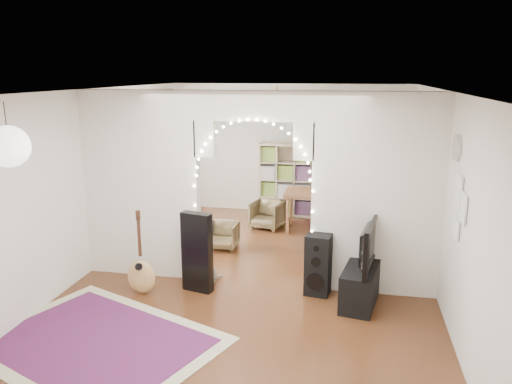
% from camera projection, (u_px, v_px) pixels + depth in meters
% --- Properties ---
extents(floor, '(7.50, 7.50, 0.00)m').
position_uv_depth(floor, '(254.00, 281.00, 7.20)').
color(floor, black).
rests_on(floor, ground).
extents(ceiling, '(5.00, 7.50, 0.02)m').
position_uv_depth(ceiling, '(254.00, 90.00, 6.56)').
color(ceiling, white).
rests_on(ceiling, wall_back).
extents(wall_back, '(5.00, 0.02, 2.70)m').
position_uv_depth(wall_back, '(289.00, 149.00, 10.46)').
color(wall_back, silver).
rests_on(wall_back, floor).
extents(wall_front, '(5.00, 0.02, 2.70)m').
position_uv_depth(wall_front, '(144.00, 319.00, 3.30)').
color(wall_front, silver).
rests_on(wall_front, floor).
extents(wall_left, '(0.02, 7.50, 2.70)m').
position_uv_depth(wall_left, '(88.00, 182.00, 7.35)').
color(wall_left, silver).
rests_on(wall_left, floor).
extents(wall_right, '(0.02, 7.50, 2.70)m').
position_uv_depth(wall_right, '(444.00, 199.00, 6.42)').
color(wall_right, silver).
rests_on(wall_right, floor).
extents(divider_wall, '(5.00, 0.20, 2.70)m').
position_uv_depth(divider_wall, '(254.00, 185.00, 6.86)').
color(divider_wall, silver).
rests_on(divider_wall, floor).
extents(fairy_lights, '(1.64, 0.04, 1.60)m').
position_uv_depth(fairy_lights, '(252.00, 178.00, 6.71)').
color(fairy_lights, '#FFEABF').
rests_on(fairy_lights, divider_wall).
extents(window, '(0.04, 1.20, 1.40)m').
position_uv_depth(window, '(140.00, 153.00, 9.02)').
color(window, white).
rests_on(window, wall_left).
extents(wall_clock, '(0.03, 0.31, 0.31)m').
position_uv_depth(wall_clock, '(457.00, 148.00, 5.67)').
color(wall_clock, white).
rests_on(wall_clock, wall_right).
extents(picture_frames, '(0.02, 0.50, 0.70)m').
position_uv_depth(picture_frames, '(459.00, 208.00, 5.43)').
color(picture_frames, white).
rests_on(picture_frames, wall_right).
extents(paper_lantern, '(0.40, 0.40, 0.40)m').
position_uv_depth(paper_lantern, '(9.00, 146.00, 4.73)').
color(paper_lantern, white).
rests_on(paper_lantern, ceiling).
extents(ceiling_fan, '(1.10, 1.10, 0.30)m').
position_uv_depth(ceiling_fan, '(277.00, 104.00, 8.54)').
color(ceiling_fan, '#C19240').
rests_on(ceiling_fan, ceiling).
extents(area_rug, '(3.12, 2.77, 0.02)m').
position_uv_depth(area_rug, '(96.00, 342.00, 5.55)').
color(area_rug, maroon).
rests_on(area_rug, floor).
extents(guitar_case, '(0.45, 0.24, 1.11)m').
position_uv_depth(guitar_case, '(197.00, 252.00, 6.76)').
color(guitar_case, black).
rests_on(guitar_case, floor).
extents(acoustic_guitar, '(0.42, 0.29, 0.99)m').
position_uv_depth(acoustic_guitar, '(141.00, 264.00, 6.69)').
color(acoustic_guitar, tan).
rests_on(acoustic_guitar, floor).
extents(tabby_cat, '(0.34, 0.54, 0.36)m').
position_uv_depth(tabby_cat, '(208.00, 275.00, 7.02)').
color(tabby_cat, brown).
rests_on(tabby_cat, floor).
extents(floor_speaker, '(0.36, 0.33, 0.84)m').
position_uv_depth(floor_speaker, '(318.00, 265.00, 6.69)').
color(floor_speaker, black).
rests_on(floor_speaker, floor).
extents(media_console, '(0.56, 1.05, 0.50)m').
position_uv_depth(media_console, '(361.00, 284.00, 6.49)').
color(media_console, black).
rests_on(media_console, floor).
extents(tv, '(0.32, 1.08, 0.62)m').
position_uv_depth(tv, '(363.00, 243.00, 6.36)').
color(tv, black).
rests_on(tv, media_console).
extents(bookcase, '(1.48, 0.41, 1.51)m').
position_uv_depth(bookcase, '(295.00, 180.00, 10.33)').
color(bookcase, '#CBB793').
rests_on(bookcase, floor).
extents(dining_table, '(1.21, 0.82, 0.76)m').
position_uv_depth(dining_table, '(317.00, 196.00, 9.31)').
color(dining_table, brown).
rests_on(dining_table, floor).
extents(flower_vase, '(0.19, 0.19, 0.19)m').
position_uv_depth(flower_vase, '(318.00, 187.00, 9.27)').
color(flower_vase, white).
rests_on(flower_vase, dining_table).
extents(dining_chair_left, '(0.48, 0.50, 0.45)m').
position_uv_depth(dining_chair_left, '(223.00, 235.00, 8.49)').
color(dining_chair_left, brown).
rests_on(dining_chair_left, floor).
extents(dining_chair_right, '(0.68, 0.70, 0.52)m').
position_uv_depth(dining_chair_right, '(267.00, 215.00, 9.59)').
color(dining_chair_right, brown).
rests_on(dining_chair_right, floor).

